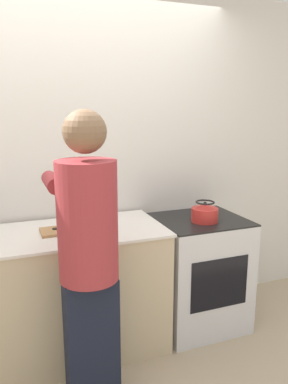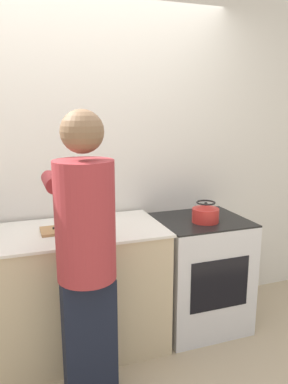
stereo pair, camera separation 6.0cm
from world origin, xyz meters
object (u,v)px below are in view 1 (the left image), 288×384
object	(u,v)px
oven	(199,272)
cutting_board	(66,230)
person	(88,253)
kettle	(205,213)
knife	(69,228)

from	to	relation	value
oven	cutting_board	distance (m)	1.12
person	kettle	xyz separation A→B (m)	(0.98, 0.43, 0.01)
knife	kettle	distance (m)	1.00
person	knife	size ratio (longest dim) A/B	7.43
oven	kettle	distance (m)	0.51
person	kettle	size ratio (longest dim) A/B	8.54
oven	cutting_board	size ratio (longest dim) A/B	2.61
cutting_board	knife	world-z (taller)	knife
knife	kettle	world-z (taller)	kettle
oven	person	bearing A→B (deg)	-152.93
oven	person	xyz separation A→B (m)	(-0.99, -0.51, 0.49)
person	cutting_board	size ratio (longest dim) A/B	5.05
cutting_board	kettle	bearing A→B (deg)	-5.33
kettle	knife	bearing A→B (deg)	173.98
cutting_board	knife	bearing A→B (deg)	29.35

